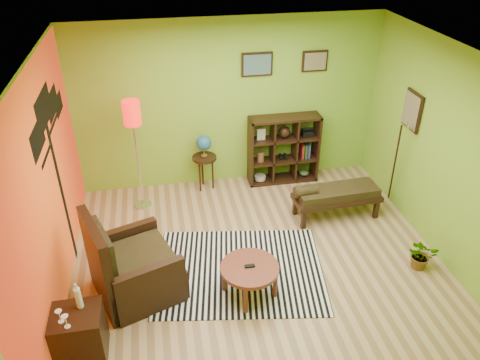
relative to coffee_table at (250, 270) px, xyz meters
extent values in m
plane|color=tan|center=(0.24, 0.60, -0.38)|extent=(5.00, 5.00, 0.00)
cube|color=#7BAF2B|center=(0.24, 2.85, 1.02)|extent=(5.00, 0.04, 2.80)
cube|color=#7BAF2B|center=(0.24, -1.65, 1.02)|extent=(5.00, 0.04, 2.80)
cube|color=#7BAF2B|center=(-2.26, 0.60, 1.02)|extent=(0.04, 4.50, 2.80)
cube|color=#7BAF2B|center=(2.74, 0.60, 1.02)|extent=(0.04, 4.50, 2.80)
cube|color=white|center=(0.24, 0.60, 2.42)|extent=(5.00, 4.50, 0.04)
cube|color=#EA5014|center=(-2.24, 0.60, 1.02)|extent=(0.01, 4.45, 2.75)
cube|color=black|center=(-2.22, 1.15, 0.67)|extent=(0.01, 0.14, 2.10)
cube|color=black|center=(-2.22, 0.65, 1.67)|extent=(0.01, 0.65, 0.32)
cube|color=black|center=(-2.22, 1.20, 1.80)|extent=(0.01, 0.85, 0.40)
cube|color=black|center=(-2.22, 1.70, 1.67)|extent=(0.01, 0.70, 0.32)
cube|color=black|center=(-2.22, 2.05, 1.52)|extent=(0.01, 0.50, 0.26)
cube|color=black|center=(0.69, 2.82, 1.67)|extent=(0.50, 0.03, 0.38)
cube|color=slate|center=(0.69, 2.80, 1.67)|extent=(0.44, 0.01, 0.32)
cube|color=black|center=(1.64, 2.82, 1.67)|extent=(0.42, 0.03, 0.34)
cube|color=#8B7F58|center=(1.64, 2.80, 1.67)|extent=(0.36, 0.01, 0.28)
cube|color=black|center=(2.71, 1.50, 1.27)|extent=(0.03, 0.44, 0.56)
cube|color=#8B7F58|center=(2.68, 1.50, 1.27)|extent=(0.01, 0.38, 0.50)
cylinder|color=black|center=(2.59, 1.50, 0.40)|extent=(0.23, 0.34, 1.46)
cone|color=silver|center=(2.59, 1.35, 1.14)|extent=(0.08, 0.09, 0.16)
cube|color=silver|center=(-0.04, 0.44, -0.38)|extent=(2.46, 2.05, 0.01)
cylinder|color=brown|center=(0.00, 0.00, 0.04)|extent=(0.72, 0.72, 0.05)
cylinder|color=brown|center=(0.11, 0.30, -0.19)|extent=(0.06, 0.06, 0.39)
cylinder|color=brown|center=(-0.30, 0.11, -0.19)|extent=(0.06, 0.06, 0.39)
cylinder|color=brown|center=(0.30, -0.11, -0.19)|extent=(0.06, 0.06, 0.39)
cylinder|color=brown|center=(-0.11, -0.30, -0.19)|extent=(0.06, 0.06, 0.39)
cube|color=black|center=(0.00, 0.00, 0.07)|extent=(0.12, 0.05, 0.02)
cube|color=black|center=(-1.34, 0.33, -0.17)|extent=(1.20, 1.19, 0.43)
cube|color=black|center=(-1.77, 0.18, 0.21)|extent=(0.41, 0.90, 1.18)
cube|color=black|center=(-1.19, -0.09, -0.04)|extent=(0.84, 0.39, 0.69)
cube|color=black|center=(-1.49, 0.74, -0.04)|extent=(0.84, 0.39, 0.69)
cube|color=#E5BE59|center=(-1.31, 0.34, 0.12)|extent=(0.95, 0.94, 0.15)
cube|color=#E5BE59|center=(-1.69, 0.21, 0.42)|extent=(0.32, 0.68, 0.54)
cube|color=black|center=(-1.96, -0.56, -0.08)|extent=(0.52, 0.47, 0.61)
cylinder|color=white|center=(-1.91, -0.46, 0.35)|extent=(0.07, 0.07, 0.25)
cylinder|color=white|center=(-1.91, -0.46, 0.51)|extent=(0.02, 0.02, 0.07)
cylinder|color=white|center=(-2.08, -0.64, 0.23)|extent=(0.06, 0.06, 0.01)
cylinder|color=white|center=(-2.08, -0.64, 0.28)|extent=(0.01, 0.01, 0.09)
cone|color=white|center=(-2.08, -0.64, 0.35)|extent=(0.07, 0.07, 0.06)
cylinder|color=white|center=(-2.01, -0.72, 0.23)|extent=(0.06, 0.06, 0.01)
cylinder|color=white|center=(-2.01, -0.72, 0.28)|extent=(0.01, 0.01, 0.09)
cone|color=white|center=(-2.01, -0.72, 0.35)|extent=(0.07, 0.07, 0.06)
cylinder|color=silver|center=(-1.29, 2.25, -0.37)|extent=(0.27, 0.27, 0.03)
cylinder|color=silver|center=(-1.29, 2.25, 0.46)|extent=(0.03, 0.03, 1.67)
cylinder|color=red|center=(-1.29, 2.25, 1.24)|extent=(0.26, 0.26, 0.37)
cylinder|color=black|center=(-0.23, 2.61, 0.21)|extent=(0.40, 0.40, 0.04)
cylinder|color=black|center=(-0.10, 2.57, -0.10)|extent=(0.03, 0.03, 0.57)
cylinder|color=black|center=(-0.26, 2.74, -0.10)|extent=(0.03, 0.03, 0.57)
cylinder|color=black|center=(-0.32, 2.53, -0.10)|extent=(0.03, 0.03, 0.57)
cylinder|color=gold|center=(-0.23, 2.61, 0.25)|extent=(0.10, 0.10, 0.02)
cylinder|color=gold|center=(-0.23, 2.61, 0.31)|extent=(0.02, 0.02, 0.10)
sphere|color=#0E2D9C|center=(-0.23, 2.61, 0.48)|extent=(0.25, 0.25, 0.25)
cube|color=black|center=(0.56, 2.63, 0.22)|extent=(0.04, 0.35, 1.20)
cube|color=black|center=(1.72, 2.63, 0.22)|extent=(0.04, 0.35, 1.20)
cube|color=black|center=(1.14, 2.63, -0.36)|extent=(1.20, 0.35, 0.04)
cube|color=black|center=(1.14, 2.63, 0.80)|extent=(1.20, 0.35, 0.04)
cube|color=black|center=(0.94, 2.63, 0.22)|extent=(0.03, 0.33, 1.12)
cube|color=black|center=(1.34, 2.63, 0.22)|extent=(0.03, 0.33, 1.12)
cube|color=black|center=(1.14, 2.63, 0.02)|extent=(1.12, 0.33, 0.03)
cube|color=black|center=(1.14, 2.63, 0.42)|extent=(1.12, 0.33, 0.03)
cylinder|color=#BAAA91|center=(0.74, 2.63, -0.29)|extent=(0.20, 0.20, 0.07)
sphere|color=black|center=(1.14, 2.63, 0.55)|extent=(0.20, 0.20, 0.20)
cube|color=black|center=(1.54, 2.63, 0.49)|extent=(0.18, 0.15, 0.10)
cylinder|color=black|center=(1.10, 2.63, 0.09)|extent=(0.06, 0.12, 0.06)
cylinder|color=black|center=(1.18, 2.63, 0.09)|extent=(0.06, 0.12, 0.06)
ellipsoid|color=#384C26|center=(1.54, 2.63, -0.28)|extent=(0.18, 0.18, 0.09)
cylinder|color=brown|center=(0.74, 2.63, 0.12)|extent=(0.12, 0.12, 0.18)
cube|color=#BAAA91|center=(0.74, 2.63, 0.54)|extent=(0.14, 0.03, 0.20)
cube|color=maroon|center=(1.47, 2.63, 0.16)|extent=(0.04, 0.18, 0.26)
cube|color=#1E4C1E|center=(1.52, 2.63, 0.16)|extent=(0.04, 0.18, 0.26)
cube|color=navy|center=(1.58, 2.63, 0.16)|extent=(0.04, 0.18, 0.26)
cube|color=black|center=(1.66, 1.41, -0.05)|extent=(1.36, 0.54, 0.08)
cube|color=#E5BE59|center=(1.66, 1.41, 0.06)|extent=(1.26, 0.48, 0.13)
cylinder|color=#E5BE59|center=(1.14, 1.39, 0.16)|extent=(0.34, 0.19, 0.17)
cube|color=black|center=(2.25, 1.63, -0.23)|extent=(0.07, 0.07, 0.30)
cube|color=black|center=(1.06, 1.58, -0.23)|extent=(0.07, 0.07, 0.30)
cube|color=black|center=(2.27, 1.25, -0.23)|extent=(0.07, 0.07, 0.30)
cube|color=black|center=(1.08, 1.19, -0.23)|extent=(0.07, 0.07, 0.30)
imported|color=#26661E|center=(2.36, 0.06, -0.22)|extent=(0.49, 0.52, 0.33)
camera|label=1|loc=(-0.92, -4.23, 3.89)|focal=35.00mm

